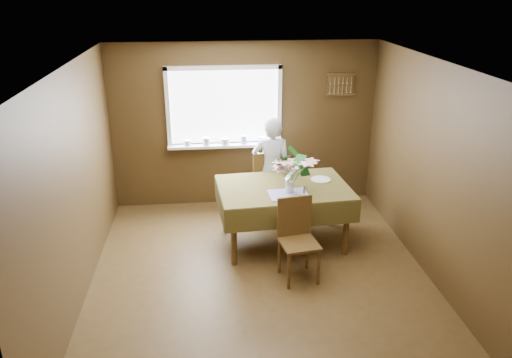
{
  "coord_description": "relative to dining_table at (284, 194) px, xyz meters",
  "views": [
    {
      "loc": [
        -0.59,
        -5.06,
        3.31
      ],
      "look_at": [
        0.0,
        0.55,
        1.05
      ],
      "focal_mm": 35.0,
      "sensor_mm": 36.0,
      "label": 1
    }
  ],
  "objects": [
    {
      "name": "ceiling",
      "position": [
        -0.39,
        -0.83,
        1.78
      ],
      "size": [
        4.5,
        4.5,
        0.0
      ],
      "primitive_type": "plane",
      "rotation": [
        3.14,
        0.0,
        0.0
      ],
      "color": "white",
      "rests_on": "wall_back"
    },
    {
      "name": "seated_woman",
      "position": [
        -0.05,
        0.77,
        0.05
      ],
      "size": [
        0.62,
        0.46,
        1.54
      ],
      "primitive_type": "imported",
      "rotation": [
        0.0,
        0.0,
        2.98
      ],
      "color": "white",
      "rests_on": "floor"
    },
    {
      "name": "side_plate",
      "position": [
        0.53,
        0.17,
        0.11
      ],
      "size": [
        0.33,
        0.33,
        0.01
      ],
      "primitive_type": "cylinder",
      "rotation": [
        0.0,
        0.0,
        0.3
      ],
      "color": "white",
      "rests_on": "dining_table"
    },
    {
      "name": "wall_right",
      "position": [
        1.61,
        -0.83,
        0.53
      ],
      "size": [
        0.0,
        4.5,
        4.5
      ],
      "primitive_type": "plane",
      "rotation": [
        1.57,
        0.0,
        -1.57
      ],
      "color": "brown",
      "rests_on": "floor"
    },
    {
      "name": "spoon_rack",
      "position": [
        1.06,
        1.39,
        1.13
      ],
      "size": [
        0.44,
        0.05,
        0.33
      ],
      "color": "#543C1B",
      "rests_on": "wall_back"
    },
    {
      "name": "wall_back",
      "position": [
        -0.39,
        1.42,
        0.53
      ],
      "size": [
        4.0,
        0.0,
        4.0
      ],
      "primitive_type": "plane",
      "rotation": [
        1.57,
        0.0,
        0.0
      ],
      "color": "brown",
      "rests_on": "floor"
    },
    {
      "name": "window_assembly",
      "position": [
        -0.68,
        1.37,
        0.64
      ],
      "size": [
        1.72,
        0.2,
        1.22
      ],
      "color": "white",
      "rests_on": "wall_back"
    },
    {
      "name": "wall_left",
      "position": [
        -2.39,
        -0.83,
        0.53
      ],
      "size": [
        0.0,
        4.5,
        4.5
      ],
      "primitive_type": "plane",
      "rotation": [
        1.57,
        0.0,
        1.57
      ],
      "color": "brown",
      "rests_on": "floor"
    },
    {
      "name": "dining_table",
      "position": [
        0.0,
        0.0,
        0.0
      ],
      "size": [
        1.77,
        1.27,
        0.83
      ],
      "rotation": [
        0.0,
        0.0,
        0.07
      ],
      "color": "#543C1B",
      "rests_on": "floor"
    },
    {
      "name": "floor",
      "position": [
        -0.39,
        -0.83,
        -0.72
      ],
      "size": [
        4.5,
        4.5,
        0.0
      ],
      "primitive_type": "plane",
      "color": "#473318",
      "rests_on": "ground"
    },
    {
      "name": "chair_near",
      "position": [
        0.04,
        -0.8,
        -0.19
      ],
      "size": [
        0.48,
        0.48,
        0.98
      ],
      "rotation": [
        0.0,
        0.0,
        0.16
      ],
      "color": "#543C1B",
      "rests_on": "floor"
    },
    {
      "name": "chair_far",
      "position": [
        -0.13,
        0.9,
        -0.17
      ],
      "size": [
        0.5,
        0.5,
        1.02
      ],
      "rotation": [
        0.0,
        0.0,
        3.31
      ],
      "color": "#543C1B",
      "rests_on": "floor"
    },
    {
      "name": "table_knife",
      "position": [
        0.23,
        -0.16,
        0.11
      ],
      "size": [
        0.07,
        0.22,
        0.0
      ],
      "primitive_type": "cube",
      "rotation": [
        0.0,
        0.0,
        -0.22
      ],
      "color": "silver",
      "rests_on": "dining_table"
    },
    {
      "name": "flower_bouquet",
      "position": [
        0.04,
        -0.19,
        0.41
      ],
      "size": [
        0.55,
        0.55,
        0.47
      ],
      "rotation": [
        0.0,
        0.0,
        -0.1
      ],
      "color": "white",
      "rests_on": "dining_table"
    },
    {
      "name": "wall_front",
      "position": [
        -0.39,
        -3.08,
        0.53
      ],
      "size": [
        4.0,
        0.0,
        4.0
      ],
      "primitive_type": "plane",
      "rotation": [
        -1.57,
        0.0,
        0.0
      ],
      "color": "brown",
      "rests_on": "floor"
    }
  ]
}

